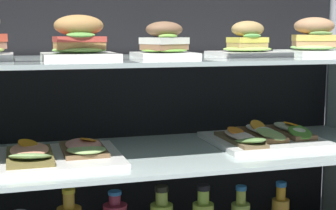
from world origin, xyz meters
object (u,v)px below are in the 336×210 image
(open_sandwich_tray_near_right_corner, at_px, (56,154))
(open_sandwich_tray_far_left, at_px, (266,137))
(plated_roll_sandwich_left_of_center, at_px, (163,42))
(plated_roll_sandwich_far_right, at_px, (314,40))
(plated_roll_sandwich_far_left, at_px, (247,45))
(plated_roll_sandwich_mid_right, at_px, (79,43))

(open_sandwich_tray_near_right_corner, bearing_deg, open_sandwich_tray_far_left, 3.79)
(plated_roll_sandwich_left_of_center, relative_size, open_sandwich_tray_near_right_corner, 0.50)
(plated_roll_sandwich_far_right, xyz_separation_m, open_sandwich_tray_far_left, (-0.17, -0.02, -0.30))
(open_sandwich_tray_near_right_corner, xyz_separation_m, open_sandwich_tray_far_left, (0.65, 0.04, 0.00))
(open_sandwich_tray_near_right_corner, bearing_deg, plated_roll_sandwich_far_left, 3.10)
(plated_roll_sandwich_far_left, relative_size, open_sandwich_tray_far_left, 0.59)
(plated_roll_sandwich_mid_right, bearing_deg, plated_roll_sandwich_far_left, 7.78)
(plated_roll_sandwich_left_of_center, distance_m, plated_roll_sandwich_far_left, 0.26)
(plated_roll_sandwich_left_of_center, bearing_deg, open_sandwich_tray_far_left, -2.45)
(plated_roll_sandwich_left_of_center, relative_size, plated_roll_sandwich_far_left, 0.85)
(plated_roll_sandwich_far_right, bearing_deg, open_sandwich_tray_far_left, -172.21)
(plated_roll_sandwich_far_right, bearing_deg, plated_roll_sandwich_mid_right, -172.10)
(plated_roll_sandwich_far_left, bearing_deg, plated_roll_sandwich_mid_right, -172.22)
(open_sandwich_tray_near_right_corner, bearing_deg, plated_roll_sandwich_left_of_center, 10.15)
(plated_roll_sandwich_mid_right, xyz_separation_m, open_sandwich_tray_far_left, (0.58, 0.08, -0.30))
(plated_roll_sandwich_mid_right, relative_size, plated_roll_sandwich_left_of_center, 1.12)
(plated_roll_sandwich_mid_right, relative_size, open_sandwich_tray_near_right_corner, 0.56)
(plated_roll_sandwich_mid_right, distance_m, open_sandwich_tray_near_right_corner, 0.31)
(plated_roll_sandwich_mid_right, distance_m, plated_roll_sandwich_far_left, 0.51)
(plated_roll_sandwich_far_right, height_order, open_sandwich_tray_far_left, plated_roll_sandwich_far_right)
(plated_roll_sandwich_left_of_center, height_order, plated_roll_sandwich_far_left, plated_roll_sandwich_far_left)
(open_sandwich_tray_near_right_corner, height_order, open_sandwich_tray_far_left, open_sandwich_tray_far_left)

